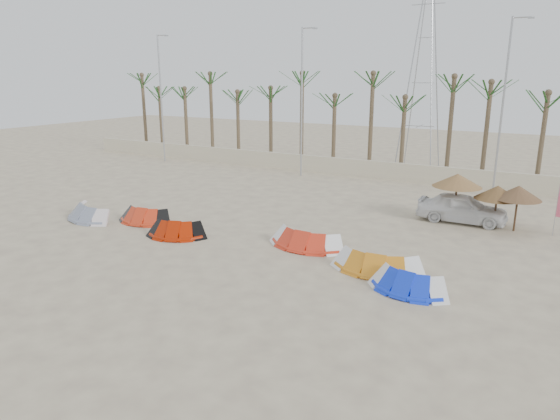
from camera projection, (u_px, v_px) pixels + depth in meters
The scene contains 17 objects.
ground at pixel (205, 277), 19.42m from camera, with size 120.00×120.00×0.00m, color beige.
boundary_wall at pixel (383, 170), 37.75m from camera, with size 60.00×0.30×1.30m, color beige.
palm_line at pixel (403, 91), 37.18m from camera, with size 52.00×4.00×7.70m.
lamp_a at pixel (161, 97), 44.18m from camera, with size 1.25×0.14×11.00m.
lamp_b at pixel (302, 100), 37.56m from camera, with size 1.25×0.14×11.00m.
lamp_c at pixel (503, 106), 30.93m from camera, with size 1.25×0.14×11.00m.
pylon at pixel (417, 167), 42.50m from camera, with size 3.00×3.00×14.00m, color #A5A8AD, non-canonical shape.
kite_grey at pixel (93, 211), 27.34m from camera, with size 3.77×2.30×0.90m.
kite_red_left at pixel (148, 214), 26.70m from camera, with size 3.18×1.90×0.90m.
kite_red_mid at pixel (180, 228), 24.30m from camera, with size 3.24×2.30×0.90m.
kite_red_right at pixel (309, 237), 22.91m from camera, with size 3.64×1.67×0.90m.
kite_orange at pixel (380, 260), 20.07m from camera, with size 3.69×1.74×0.90m.
kite_blue at pixel (410, 279), 18.17m from camera, with size 3.08×1.87×0.90m.
parasol_left at pixel (457, 180), 26.30m from camera, with size 2.58×2.58×2.60m.
parasol_mid at pixel (497, 192), 25.28m from camera, with size 2.25×2.25×2.21m.
parasol_right at pixel (518, 193), 24.66m from camera, with size 2.24×2.24×2.35m.
car at pixel (462, 208), 26.51m from camera, with size 1.85×4.59×1.56m, color white.
Camera 1 is at (11.42, -14.29, 7.61)m, focal length 32.00 mm.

